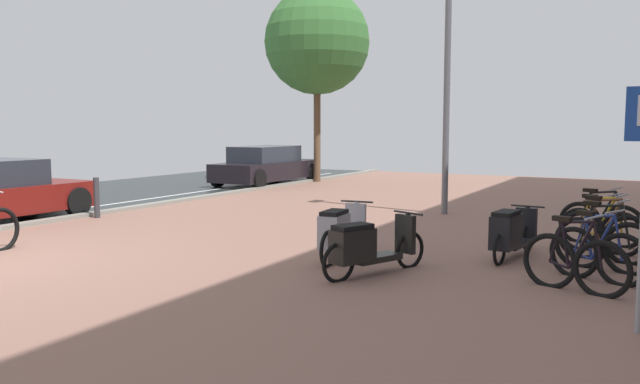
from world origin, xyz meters
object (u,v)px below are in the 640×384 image
Objects in this scene: lamp_post at (447,63)px; bollard_far at (97,198)px; scooter_mid at (367,247)px; scooter_near at (340,233)px; parked_car_far at (267,166)px; bicycle_rack_03 at (605,237)px; bicycle_rack_00 at (575,263)px; bicycle_rack_02 at (604,245)px; scooter_far at (510,233)px; street_tree at (317,42)px; bicycle_rack_04 at (600,230)px; bicycle_rack_05 at (601,224)px; bicycle_rack_01 at (597,255)px.

lamp_post is 6.94× the size of bollard_far.
bollard_far reaches higher than scooter_mid.
scooter_near is 6.62m from bollard_far.
bollard_far is (1.20, -8.47, -0.18)m from parked_car_far.
bicycle_rack_00 is at bearing -95.13° from bicycle_rack_03.
bicycle_rack_02 reaches higher than bicycle_rack_00.
street_tree reaches higher than scooter_far.
parked_car_far is (-8.40, 10.58, 0.23)m from scooter_mid.
bollard_far is at bearing 179.01° from scooter_far.
lamp_post is (-2.29, 4.25, 2.92)m from scooter_far.
bollard_far is at bearing 170.34° from bicycle_rack_00.
bicycle_rack_04 is (-0.11, 0.67, -0.02)m from bicycle_rack_03.
scooter_far is 2.10× the size of bollard_far.
bicycle_rack_05 is (-0.16, 1.35, -0.01)m from bicycle_rack_03.
street_tree is 11.00m from bollard_far.
parked_car_far reaches higher than bicycle_rack_04.
bicycle_rack_01 is at bearing -55.25° from lamp_post.
lamp_post reaches higher than bicycle_rack_05.
parked_car_far reaches higher than bicycle_rack_01.
street_tree reaches higher than bicycle_rack_01.
scooter_near is at bearing -172.85° from bicycle_rack_01.
bicycle_rack_01 is (0.19, 0.67, -0.00)m from bicycle_rack_00.
bicycle_rack_05 is 0.23× the size of lamp_post.
scooter_near is 1.02m from scooter_mid.
bicycle_rack_02 is at bearing -6.87° from scooter_far.
bicycle_rack_03 is at bearing 90.29° from bicycle_rack_01.
scooter_near is at bearing -88.67° from lamp_post.
bicycle_rack_04 is 0.74× the size of scooter_near.
parked_car_far reaches higher than bicycle_rack_02.
bicycle_rack_00 is 0.21× the size of lamp_post.
scooter_near is at bearing -136.04° from bicycle_rack_05.
street_tree is (1.08, 1.60, 4.25)m from parked_car_far.
scooter_far is at bearing 124.94° from bicycle_rack_00.
bicycle_rack_03 is 13.71m from parked_car_far.
bicycle_rack_01 is at bearing 23.00° from scooter_mid.
bicycle_rack_03 is at bearing -80.70° from bicycle_rack_04.
lamp_post is 8.93m from street_tree.
scooter_far is 13.08m from parked_car_far.
scooter_near is (-3.23, -3.12, 0.06)m from bicycle_rack_05.
scooter_mid is 14.89m from street_tree.
bicycle_rack_04 is (0.07, 2.69, 0.00)m from bicycle_rack_00.
bicycle_rack_03 reaches higher than bicycle_rack_04.
bicycle_rack_00 is at bearing -99.25° from bicycle_rack_02.
bollard_far is at bearing -81.93° from parked_car_far.
scooter_near is at bearing -152.40° from bicycle_rack_03.
bollard_far is (-9.85, -0.37, 0.08)m from bicycle_rack_03.
scooter_mid is (-2.66, -1.13, 0.05)m from bicycle_rack_01.
lamp_post is (-0.86, 6.20, 2.93)m from scooter_mid.
bicycle_rack_03 is 0.68m from bicycle_rack_04.
scooter_near is 2.50m from scooter_far.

